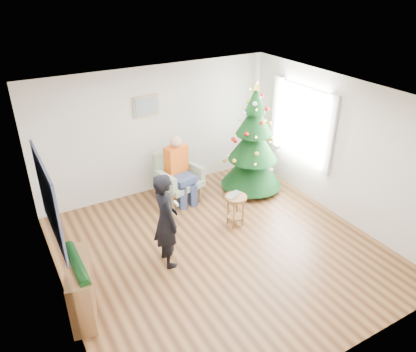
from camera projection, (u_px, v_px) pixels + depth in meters
floor at (221, 250)px, 6.82m from camera, size 5.00×5.00×0.00m
ceiling at (223, 99)px, 5.62m from camera, size 5.00×5.00×0.00m
wall_back at (157, 131)px, 8.14m from camera, size 5.00×0.00×5.00m
wall_front at (345, 278)px, 4.29m from camera, size 5.00×0.00×5.00m
wall_left at (53, 228)px, 5.11m from camera, size 0.00×5.00×5.00m
wall_right at (340, 149)px, 7.32m from camera, size 0.00×5.00×5.00m
window_panel at (302, 122)px, 7.98m from camera, size 0.04×1.30×1.40m
curtains at (301, 123)px, 7.97m from camera, size 0.05×1.75×1.50m
christmas_tree at (253, 144)px, 8.20m from camera, size 1.27×1.27×2.30m
stool at (235, 210)px, 7.34m from camera, size 0.40×0.40×0.60m
laptop at (236, 196)px, 7.20m from camera, size 0.38×0.32×0.03m
armchair at (178, 182)px, 8.14m from camera, size 0.92×0.88×1.03m
seated_person at (180, 169)px, 7.95m from camera, size 0.52×0.69×1.35m
standing_man at (166, 220)px, 6.18m from camera, size 0.41×0.59×1.58m
game_controller at (176, 203)px, 6.11m from camera, size 0.04×0.13×0.04m
console at (82, 288)px, 5.43m from camera, size 0.53×1.04×0.80m
garland at (77, 264)px, 5.24m from camera, size 0.14×0.90×0.14m
tapestry at (48, 200)px, 5.25m from camera, size 0.03×1.50×1.15m
framed_picture at (146, 106)px, 7.77m from camera, size 0.52×0.05×0.42m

